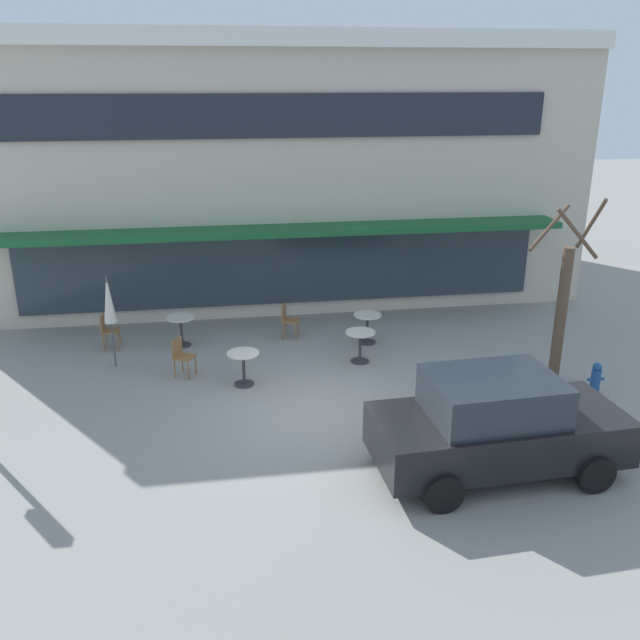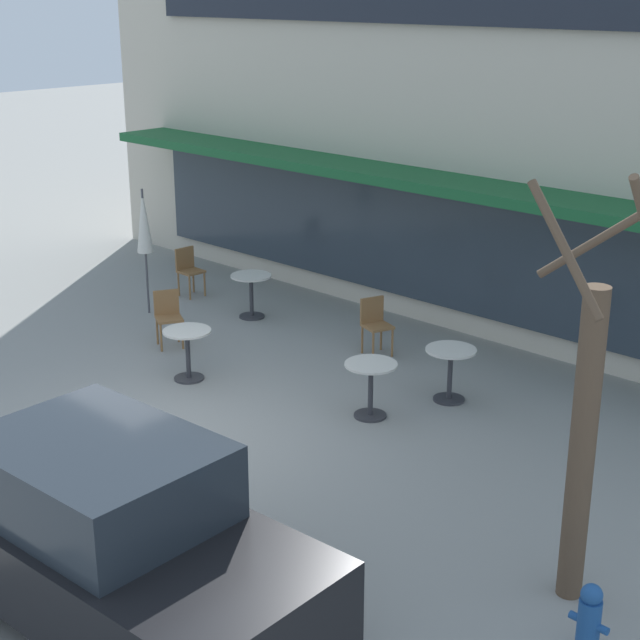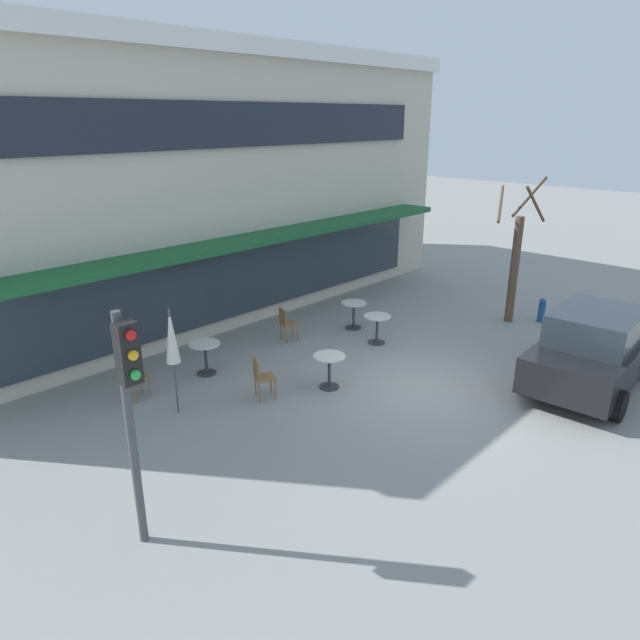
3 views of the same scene
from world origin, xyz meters
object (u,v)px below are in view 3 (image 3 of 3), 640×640
(cafe_chair_0, at_px, (133,376))
(cafe_chair_1, at_px, (287,322))
(cafe_table_streetside, at_px, (329,366))
(parked_sedan, at_px, (594,348))
(street_tree, at_px, (515,262))
(cafe_table_near_wall, at_px, (205,353))
(cafe_table_by_tree, at_px, (377,325))
(patio_umbrella_green_folded, at_px, (171,337))
(traffic_light_pole, at_px, (130,396))
(cafe_table_mid_patio, at_px, (354,311))
(fire_hydrant, at_px, (542,310))
(cafe_chair_2, at_px, (261,375))

(cafe_chair_0, bearing_deg, cafe_chair_1, 0.94)
(cafe_table_streetside, xyz_separation_m, cafe_chair_0, (-3.20, 2.60, 0.01))
(cafe_table_streetside, distance_m, parked_sedan, 5.75)
(parked_sedan, xyz_separation_m, street_tree, (2.75, 3.22, 0.89))
(cafe_table_near_wall, height_order, cafe_table_by_tree, same)
(cafe_chair_0, height_order, cafe_chair_1, same)
(cafe_table_by_tree, xyz_separation_m, patio_umbrella_green_folded, (-5.68, 0.61, 1.11))
(patio_umbrella_green_folded, distance_m, cafe_chair_1, 4.49)
(patio_umbrella_green_folded, relative_size, traffic_light_pole, 0.65)
(cafe_table_streetside, xyz_separation_m, street_tree, (6.77, -0.88, 1.25))
(traffic_light_pole, bearing_deg, patio_umbrella_green_folded, 50.16)
(cafe_table_mid_patio, bearing_deg, patio_umbrella_green_folded, -174.88)
(cafe_table_streetside, relative_size, cafe_table_by_tree, 1.00)
(traffic_light_pole, bearing_deg, fire_hydrant, -0.77)
(cafe_chair_1, height_order, traffic_light_pole, traffic_light_pole)
(fire_hydrant, bearing_deg, traffic_light_pole, 179.23)
(cafe_table_streetside, relative_size, fire_hydrant, 1.08)
(cafe_chair_2, bearing_deg, street_tree, -11.00)
(cafe_table_by_tree, xyz_separation_m, cafe_chair_1, (-1.50, 1.83, 0.01))
(cafe_chair_0, distance_m, traffic_light_pole, 4.88)
(cafe_table_streetside, xyz_separation_m, fire_hydrant, (7.34, -1.60, -0.16))
(cafe_table_streetside, relative_size, street_tree, 0.19)
(cafe_chair_1, relative_size, traffic_light_pole, 0.26)
(cafe_table_streetside, distance_m, cafe_table_by_tree, 2.89)
(cafe_chair_1, bearing_deg, cafe_table_mid_patio, -19.09)
(cafe_table_by_tree, height_order, patio_umbrella_green_folded, patio_umbrella_green_folded)
(cafe_chair_2, xyz_separation_m, fire_hydrant, (8.68, -2.29, -0.17))
(parked_sedan, relative_size, fire_hydrant, 6.07)
(traffic_light_pole, bearing_deg, cafe_table_near_wall, 45.53)
(fire_hydrant, bearing_deg, parked_sedan, -142.95)
(patio_umbrella_green_folded, bearing_deg, parked_sedan, -38.76)
(cafe_table_near_wall, relative_size, cafe_table_by_tree, 1.00)
(cafe_table_mid_patio, bearing_deg, cafe_table_streetside, -147.94)
(cafe_table_by_tree, xyz_separation_m, cafe_chair_2, (-4.11, -0.15, 0.01))
(cafe_table_near_wall, distance_m, cafe_chair_0, 1.78)
(cafe_chair_2, bearing_deg, cafe_table_near_wall, 92.28)
(parked_sedan, bearing_deg, street_tree, 49.52)
(cafe_table_streetside, distance_m, cafe_table_mid_patio, 3.78)
(cafe_table_streetside, bearing_deg, cafe_chair_2, 152.77)
(cafe_table_by_tree, xyz_separation_m, traffic_light_pole, (-8.08, -2.27, 1.78))
(patio_umbrella_green_folded, height_order, cafe_chair_2, patio_umbrella_green_folded)
(traffic_light_pole, bearing_deg, cafe_chair_2, 28.10)
(patio_umbrella_green_folded, xyz_separation_m, parked_sedan, (6.93, -5.56, -0.75))
(cafe_table_streetside, bearing_deg, fire_hydrant, -12.26)
(cafe_chair_2, bearing_deg, cafe_table_mid_patio, 16.11)
(fire_hydrant, bearing_deg, street_tree, 128.87)
(cafe_table_near_wall, distance_m, cafe_chair_2, 1.85)
(street_tree, relative_size, traffic_light_pole, 1.21)
(cafe_chair_0, xyz_separation_m, cafe_chair_2, (1.85, -1.91, 0.00))
(cafe_table_streetside, xyz_separation_m, traffic_light_pole, (-5.31, -1.43, 1.78))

